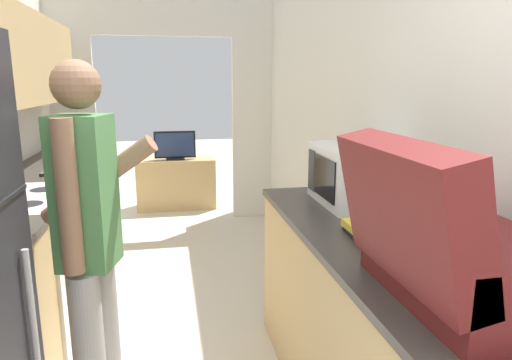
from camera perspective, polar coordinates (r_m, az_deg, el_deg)
wall_right at (r=2.55m, az=17.40°, el=4.21°), size 0.06×7.04×2.50m
wall_far_with_doorway at (r=5.18m, az=-11.26°, el=10.32°), size 2.78×0.06×2.50m
counter_left at (r=3.64m, az=-24.90°, el=-6.79°), size 0.62×3.24×0.93m
counter_right at (r=2.23m, az=14.53°, el=-18.26°), size 0.62×1.96×0.93m
range_oven at (r=3.12m, az=-27.26°, el=-10.10°), size 0.66×0.80×1.07m
person at (r=2.03m, az=-20.09°, el=-8.28°), size 0.54×0.43×1.67m
suitcase at (r=1.49m, az=22.54°, el=-7.68°), size 0.51×0.64×0.50m
microwave at (r=2.53m, az=12.01°, el=0.64°), size 0.36×0.51×0.32m
book_stack at (r=2.03m, az=14.56°, el=-6.21°), size 0.23×0.27×0.05m
tv_cabinet at (r=5.87m, az=-9.93°, el=-0.38°), size 0.97×0.42×0.63m
television at (r=5.74m, az=-10.10°, el=4.25°), size 0.51×0.16×0.35m
knife at (r=3.62m, az=-24.53°, el=0.81°), size 0.14×0.32×0.02m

